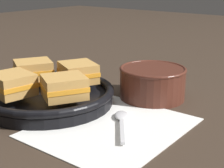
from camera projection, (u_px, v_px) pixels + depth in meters
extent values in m
plane|color=#382B21|center=(110.00, 107.00, 0.78)|extent=(4.00, 4.00, 0.00)
cube|color=white|center=(112.00, 127.00, 0.68)|extent=(0.30, 0.26, 0.00)
cylinder|color=#4C2319|center=(152.00, 83.00, 0.83)|extent=(0.16, 0.16, 0.08)
cylinder|color=orange|center=(153.00, 73.00, 0.82)|extent=(0.14, 0.14, 0.01)
torus|color=#4C2319|center=(153.00, 69.00, 0.82)|extent=(0.16, 0.16, 0.01)
cube|color=silver|center=(122.00, 131.00, 0.64)|extent=(0.09, 0.07, 0.01)
ellipsoid|color=silver|center=(121.00, 115.00, 0.72)|extent=(0.06, 0.05, 0.01)
cylinder|color=black|center=(49.00, 100.00, 0.80)|extent=(0.29, 0.29, 0.02)
torus|color=black|center=(48.00, 91.00, 0.79)|extent=(0.30, 0.30, 0.02)
cube|color=#C18E47|center=(34.00, 75.00, 0.85)|extent=(0.11, 0.11, 0.02)
cube|color=orange|center=(33.00, 70.00, 0.84)|extent=(0.12, 0.11, 0.01)
cube|color=#C18E47|center=(33.00, 64.00, 0.84)|extent=(0.11, 0.11, 0.02)
cube|color=#C18E47|center=(13.00, 90.00, 0.74)|extent=(0.09, 0.10, 0.02)
cube|color=orange|center=(12.00, 84.00, 0.73)|extent=(0.09, 0.10, 0.01)
cube|color=#C18E47|center=(12.00, 78.00, 0.73)|extent=(0.09, 0.10, 0.02)
cube|color=#C18E47|center=(64.00, 93.00, 0.72)|extent=(0.11, 0.11, 0.02)
cube|color=orange|center=(64.00, 87.00, 0.72)|extent=(0.12, 0.11, 0.01)
cube|color=#C18E47|center=(64.00, 80.00, 0.71)|extent=(0.11, 0.11, 0.02)
cube|color=#C18E47|center=(79.00, 78.00, 0.83)|extent=(0.11, 0.11, 0.02)
cube|color=orange|center=(79.00, 72.00, 0.82)|extent=(0.11, 0.11, 0.01)
cube|color=#C18E47|center=(79.00, 67.00, 0.82)|extent=(0.11, 0.11, 0.02)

